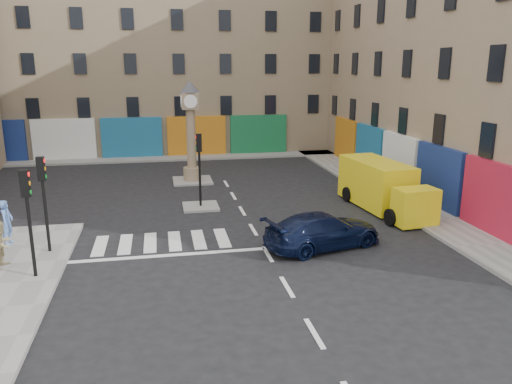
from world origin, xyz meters
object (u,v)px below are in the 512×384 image
object	(u,v)px
clock_pillar	(191,125)
pedestrian_tan	(2,244)
traffic_light_left_far	(43,189)
traffic_light_island	(199,158)
traffic_light_left_near	(28,206)
pedestrian_blue	(7,222)
yellow_van	(382,187)
navy_sedan	(323,230)

from	to	relation	value
clock_pillar	pedestrian_tan	size ratio (longest dim) A/B	3.58
traffic_light_left_far	traffic_light_island	bearing A→B (deg)	40.60
traffic_light_left_near	pedestrian_blue	size ratio (longest dim) A/B	2.04
traffic_light_island	yellow_van	size ratio (longest dim) A/B	0.56
traffic_light_left_near	traffic_light_island	xyz separation A→B (m)	(6.30, 7.80, -0.03)
pedestrian_blue	pedestrian_tan	bearing A→B (deg)	-162.15
traffic_light_left_near	navy_sedan	world-z (taller)	traffic_light_left_near
traffic_light_left_far	pedestrian_blue	size ratio (longest dim) A/B	2.04
yellow_van	pedestrian_blue	size ratio (longest dim) A/B	3.67
traffic_light_left_far	navy_sedan	distance (m)	10.88
clock_pillar	traffic_light_island	bearing A→B (deg)	-90.00
traffic_light_island	pedestrian_tan	world-z (taller)	traffic_light_island
traffic_light_island	pedestrian_tan	distance (m)	10.24
traffic_light_left_far	pedestrian_tan	distance (m)	2.44
traffic_light_left_far	clock_pillar	distance (m)	13.05
pedestrian_blue	pedestrian_tan	xyz separation A→B (m)	(0.48, -2.44, -0.06)
traffic_light_left_far	traffic_light_island	size ratio (longest dim) A/B	1.00
traffic_light_island	navy_sedan	distance (m)	8.18
traffic_light_left_near	yellow_van	size ratio (longest dim) A/B	0.56
traffic_light_left_far	navy_sedan	size ratio (longest dim) A/B	0.76
traffic_light_island	pedestrian_tan	xyz separation A→B (m)	(-7.58, -6.70, -1.59)
traffic_light_left_far	pedestrian_tan	world-z (taller)	traffic_light_left_far
traffic_light_left_far	clock_pillar	size ratio (longest dim) A/B	0.61
traffic_light_island	yellow_van	world-z (taller)	traffic_light_island
pedestrian_blue	navy_sedan	bearing A→B (deg)	-94.24
traffic_light_left_near	pedestrian_tan	world-z (taller)	traffic_light_left_near
traffic_light_island	pedestrian_tan	size ratio (longest dim) A/B	2.17
pedestrian_blue	pedestrian_tan	size ratio (longest dim) A/B	1.07
clock_pillar	pedestrian_tan	bearing A→B (deg)	-120.83
yellow_van	pedestrian_blue	bearing A→B (deg)	-177.82
traffic_light_left_far	pedestrian_blue	distance (m)	2.61
traffic_light_left_near	pedestrian_blue	distance (m)	4.25
navy_sedan	clock_pillar	bearing A→B (deg)	2.85
traffic_light_island	clock_pillar	distance (m)	6.07
traffic_light_left_near	traffic_light_left_far	distance (m)	2.40
traffic_light_left_far	clock_pillar	bearing A→B (deg)	61.06
pedestrian_tan	yellow_van	bearing A→B (deg)	-55.20
yellow_van	clock_pillar	bearing A→B (deg)	133.04
clock_pillar	yellow_van	distance (m)	12.29
clock_pillar	navy_sedan	size ratio (longest dim) A/B	1.25
pedestrian_blue	pedestrian_tan	distance (m)	2.49
traffic_light_left_near	clock_pillar	distance (m)	15.19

